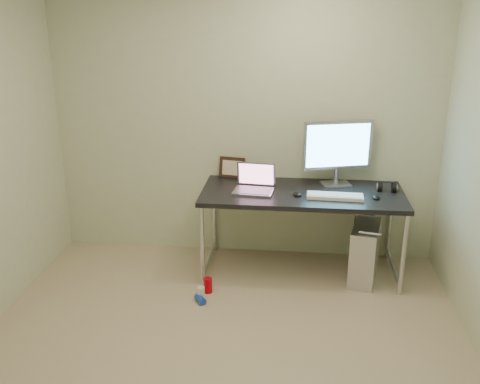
# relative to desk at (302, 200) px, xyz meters

# --- Properties ---
(floor) EXTENTS (3.50, 3.50, 0.00)m
(floor) POSITION_rel_desk_xyz_m (-0.54, -1.37, -0.68)
(floor) COLOR tan
(floor) RESTS_ON ground
(wall_back) EXTENTS (3.50, 0.02, 2.50)m
(wall_back) POSITION_rel_desk_xyz_m (-0.54, 0.38, 0.57)
(wall_back) COLOR beige
(wall_back) RESTS_ON ground
(desk) EXTENTS (1.72, 0.75, 0.75)m
(desk) POSITION_rel_desk_xyz_m (0.00, 0.00, 0.00)
(desk) COLOR black
(desk) RESTS_ON ground
(tower_computer) EXTENTS (0.31, 0.51, 0.53)m
(tower_computer) POSITION_rel_desk_xyz_m (0.55, -0.10, -0.43)
(tower_computer) COLOR silver
(tower_computer) RESTS_ON ground
(cable_a) EXTENTS (0.01, 0.16, 0.69)m
(cable_a) POSITION_rel_desk_xyz_m (0.50, 0.33, -0.28)
(cable_a) COLOR black
(cable_a) RESTS_ON ground
(cable_b) EXTENTS (0.02, 0.11, 0.71)m
(cable_b) POSITION_rel_desk_xyz_m (0.59, 0.31, -0.30)
(cable_b) COLOR black
(cable_b) RESTS_ON ground
(can_red) EXTENTS (0.09, 0.09, 0.13)m
(can_red) POSITION_rel_desk_xyz_m (-0.75, -0.47, -0.61)
(can_red) COLOR #BD0411
(can_red) RESTS_ON ground
(can_white) EXTENTS (0.08, 0.08, 0.11)m
(can_white) POSITION_rel_desk_xyz_m (-0.79, -0.60, -0.62)
(can_white) COLOR silver
(can_white) RESTS_ON ground
(can_blue) EXTENTS (0.11, 0.12, 0.06)m
(can_blue) POSITION_rel_desk_xyz_m (-0.79, -0.64, -0.65)
(can_blue) COLOR #1B41B7
(can_blue) RESTS_ON ground
(laptop) EXTENTS (0.36, 0.30, 0.23)m
(laptop) POSITION_rel_desk_xyz_m (-0.41, -0.02, 0.13)
(laptop) COLOR #9F9EA6
(laptop) RESTS_ON desk
(monitor) EXTENTS (0.60, 0.24, 0.58)m
(monitor) POSITION_rel_desk_xyz_m (0.29, 0.21, 0.41)
(monitor) COLOR #9F9EA6
(monitor) RESTS_ON desk
(keyboard) EXTENTS (0.47, 0.17, 0.03)m
(keyboard) POSITION_rel_desk_xyz_m (0.27, -0.13, 0.09)
(keyboard) COLOR white
(keyboard) RESTS_ON desk
(mouse_right) EXTENTS (0.07, 0.10, 0.03)m
(mouse_right) POSITION_rel_desk_xyz_m (0.60, -0.11, 0.09)
(mouse_right) COLOR black
(mouse_right) RESTS_ON desk
(mouse_left) EXTENTS (0.10, 0.12, 0.04)m
(mouse_left) POSITION_rel_desk_xyz_m (-0.04, -0.10, 0.09)
(mouse_left) COLOR black
(mouse_left) RESTS_ON desk
(headphones) EXTENTS (0.16, 0.10, 0.11)m
(headphones) POSITION_rel_desk_xyz_m (0.72, 0.10, 0.10)
(headphones) COLOR black
(headphones) RESTS_ON desk
(picture_frame) EXTENTS (0.25, 0.11, 0.19)m
(picture_frame) POSITION_rel_desk_xyz_m (-0.65, 0.33, 0.17)
(picture_frame) COLOR black
(picture_frame) RESTS_ON desk
(webcam) EXTENTS (0.05, 0.04, 0.13)m
(webcam) POSITION_rel_desk_xyz_m (-0.38, 0.25, 0.17)
(webcam) COLOR silver
(webcam) RESTS_ON desk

